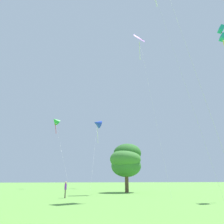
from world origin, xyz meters
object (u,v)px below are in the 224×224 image
(tree_right_cluster, at_px, (126,160))
(kite_purple_streamer, at_px, (140,44))
(kite_blue_delta, at_px, (97,124))
(person_with_spool, at_px, (65,188))
(kite_teal_box, at_px, (222,34))
(kite_green_small, at_px, (56,121))

(tree_right_cluster, bearing_deg, kite_purple_streamer, -50.06)
(kite_purple_streamer, relative_size, kite_blue_delta, 1.62)
(kite_purple_streamer, relative_size, person_with_spool, 16.84)
(kite_teal_box, relative_size, person_with_spool, 12.28)
(kite_blue_delta, height_order, tree_right_cluster, kite_blue_delta)
(person_with_spool, relative_size, tree_right_cluster, 0.22)
(kite_green_small, height_order, kite_purple_streamer, kite_purple_streamer)
(kite_green_small, xyz_separation_m, kite_blue_delta, (9.63, -1.18, -0.22))
(kite_purple_streamer, xyz_separation_m, kite_teal_box, (4.77, -11.92, -5.74))
(kite_green_small, bearing_deg, kite_teal_box, -63.46)
(kite_purple_streamer, xyz_separation_m, person_with_spool, (-11.19, -5.61, -22.35))
(tree_right_cluster, bearing_deg, person_with_spool, -139.46)
(kite_teal_box, bearing_deg, kite_green_small, 116.54)
(kite_green_small, relative_size, kite_teal_box, 0.85)
(kite_purple_streamer, height_order, person_with_spool, kite_purple_streamer)
(person_with_spool, bearing_deg, tree_right_cluster, 40.54)
(kite_purple_streamer, height_order, kite_blue_delta, kite_purple_streamer)
(person_with_spool, bearing_deg, kite_blue_delta, 71.36)
(kite_purple_streamer, bearing_deg, person_with_spool, -153.39)
(kite_blue_delta, distance_m, kite_teal_box, 33.34)
(kite_green_small, distance_m, person_with_spool, 30.62)
(kite_green_small, relative_size, person_with_spool, 10.43)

